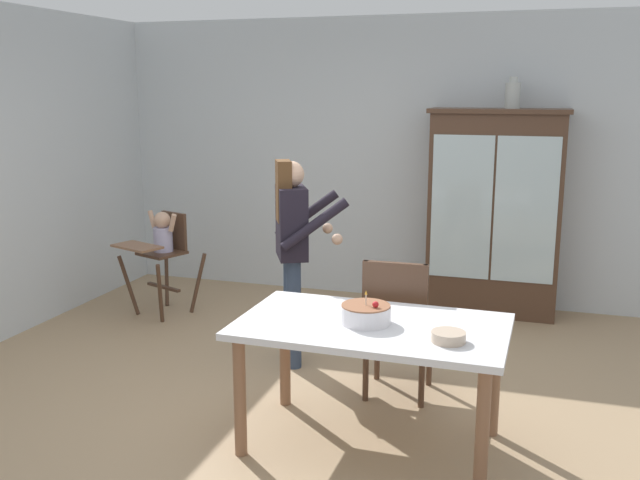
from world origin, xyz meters
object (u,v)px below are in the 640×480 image
(high_chair_with_toddler, at_px, (162,244))
(birthday_cake, at_px, (366,314))
(dining_table, at_px, (372,339))
(china_cabinet, at_px, (494,212))
(adult_person, at_px, (293,237))
(serving_bowl, at_px, (448,337))
(dining_chair_far_side, at_px, (397,319))
(ceramic_vase, at_px, (513,95))

(high_chair_with_toddler, xyz_separation_m, birthday_cake, (2.34, -1.82, 0.14))
(high_chair_with_toddler, height_order, dining_table, high_chair_with_toddler)
(china_cabinet, distance_m, adult_person, 2.17)
(china_cabinet, bearing_deg, dining_table, -99.62)
(dining_table, distance_m, serving_bowl, 0.50)
(adult_person, height_order, dining_chair_far_side, adult_person)
(high_chair_with_toddler, height_order, adult_person, adult_person)
(birthday_cake, bearing_deg, high_chair_with_toddler, 142.10)
(ceramic_vase, height_order, birthday_cake, ceramic_vase)
(adult_person, xyz_separation_m, dining_table, (0.85, -1.05, -0.33))
(china_cabinet, distance_m, birthday_cake, 2.83)
(china_cabinet, distance_m, dining_table, 2.82)
(high_chair_with_toddler, distance_m, serving_bowl, 3.46)
(adult_person, relative_size, birthday_cake, 5.47)
(ceramic_vase, distance_m, dining_table, 3.13)
(high_chair_with_toddler, relative_size, birthday_cake, 3.39)
(birthday_cake, distance_m, serving_bowl, 0.51)
(dining_table, bearing_deg, high_chair_with_toddler, 142.65)
(china_cabinet, bearing_deg, adult_person, -127.35)
(dining_table, distance_m, dining_chair_far_side, 0.66)
(china_cabinet, relative_size, adult_person, 1.21)
(ceramic_vase, xyz_separation_m, adult_person, (-1.42, -1.73, -1.01))
(adult_person, xyz_separation_m, serving_bowl, (1.29, -1.22, -0.20))
(dining_table, bearing_deg, serving_bowl, -20.75)
(serving_bowl, bearing_deg, ceramic_vase, 87.60)
(china_cabinet, xyz_separation_m, serving_bowl, (-0.02, -2.94, -0.17))
(high_chair_with_toddler, xyz_separation_m, dining_chair_far_side, (2.39, -1.16, -0.10))
(high_chair_with_toddler, height_order, birthday_cake, high_chair_with_toddler)
(birthday_cake, bearing_deg, ceramic_vase, 77.73)
(high_chair_with_toddler, bearing_deg, adult_person, -6.07)
(dining_table, bearing_deg, ceramic_vase, 78.34)
(high_chair_with_toddler, distance_m, adult_person, 1.74)
(china_cabinet, relative_size, dining_chair_far_side, 1.94)
(ceramic_vase, distance_m, high_chair_with_toddler, 3.37)
(high_chair_with_toddler, distance_m, birthday_cake, 2.97)
(dining_table, relative_size, birthday_cake, 5.43)
(serving_bowl, height_order, dining_chair_far_side, dining_chair_far_side)
(dining_table, bearing_deg, china_cabinet, 80.38)
(china_cabinet, xyz_separation_m, dining_table, (-0.47, -2.77, -0.29))
(ceramic_vase, height_order, serving_bowl, ceramic_vase)
(adult_person, bearing_deg, dining_chair_far_side, -141.17)
(dining_chair_far_side, bearing_deg, high_chair_with_toddler, -27.09)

